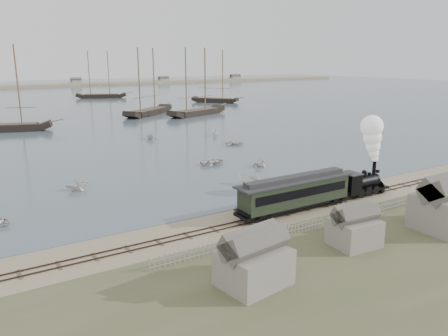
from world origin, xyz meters
TOP-DOWN VIEW (x-y plane):
  - ground at (0.00, 0.00)m, footprint 600.00×600.00m
  - harbor_water at (0.00, 170.00)m, footprint 600.00×336.00m
  - rail_track at (0.00, -2.00)m, footprint 120.00×1.80m
  - picket_fence_west at (-6.50, -7.00)m, footprint 19.00×0.10m
  - picket_fence_east at (12.50, -7.50)m, footprint 15.00×0.10m
  - shed_left at (-10.00, -13.00)m, footprint 5.00×4.00m
  - shed_mid at (2.00, -12.00)m, footprint 4.00×3.50m
  - shed_right at (13.00, -14.00)m, footprint 6.00×5.00m
  - far_spit at (0.00, 250.00)m, footprint 500.00×20.00m
  - locomotive at (15.69, -2.00)m, footprint 7.72×2.88m
  - passenger_coach at (3.50, -2.00)m, footprint 14.89×2.87m
  - beached_dinghy at (-0.41, 0.99)m, footprint 3.03×4.05m
  - rowboat_1 at (-15.38, 19.06)m, footprint 3.01×3.35m
  - rowboat_2 at (5.02, 9.09)m, footprint 3.76×2.62m
  - rowboat_3 at (6.89, 22.01)m, footprint 3.20×4.39m
  - rowboat_4 at (12.50, 16.83)m, footprint 3.18×3.42m
  - rowboat_5 at (21.02, 45.37)m, footprint 3.38×2.71m
  - rowboat_7 at (7.00, 48.75)m, footprint 3.42×3.04m
  - rowboat_8 at (18.78, 33.89)m, footprint 4.33×4.50m
  - schooner_2 at (-17.82, 76.00)m, footprint 20.37×10.16m
  - schooner_3 at (22.51, 87.53)m, footprint 20.65×17.42m
  - schooner_4 at (34.64, 79.02)m, footprint 22.13×11.96m
  - schooner_5 at (59.02, 109.79)m, footprint 14.93×17.06m
  - schooner_8 at (27.13, 152.51)m, footprint 21.24×12.20m

SIDE VIEW (x-z plane):
  - ground at x=0.00m, z-range 0.00..0.00m
  - picket_fence_west at x=-6.50m, z-range -0.60..0.60m
  - picket_fence_east at x=12.50m, z-range -0.60..0.60m
  - shed_left at x=-10.00m, z-range -2.05..2.05m
  - shed_mid at x=2.00m, z-range -1.80..1.80m
  - shed_right at x=13.00m, z-range -2.55..2.55m
  - far_spit at x=0.00m, z-range -0.90..0.90m
  - harbor_water at x=0.00m, z-range 0.00..0.06m
  - rail_track at x=0.00m, z-range -0.04..0.12m
  - beached_dinghy at x=-0.41m, z-range 0.00..0.80m
  - rowboat_8 at x=18.78m, z-range 0.06..0.82m
  - rowboat_3 at x=6.89m, z-range 0.06..0.95m
  - rowboat_5 at x=21.02m, z-range 0.06..1.30m
  - rowboat_2 at x=5.02m, z-range 0.06..1.42m
  - rowboat_4 at x=12.50m, z-range 0.06..1.53m
  - rowboat_1 at x=-15.38m, z-range 0.06..1.63m
  - rowboat_7 at x=7.00m, z-range 0.06..1.72m
  - passenger_coach at x=3.50m, z-range 0.47..4.08m
  - locomotive at x=15.69m, z-range -0.38..9.25m
  - schooner_2 at x=-17.82m, z-range 0.06..20.06m
  - schooner_3 at x=22.51m, z-range 0.06..20.06m
  - schooner_4 at x=34.64m, z-range 0.06..20.06m
  - schooner_5 at x=59.02m, z-range 0.06..20.06m
  - schooner_8 at x=27.13m, z-range 0.06..20.06m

